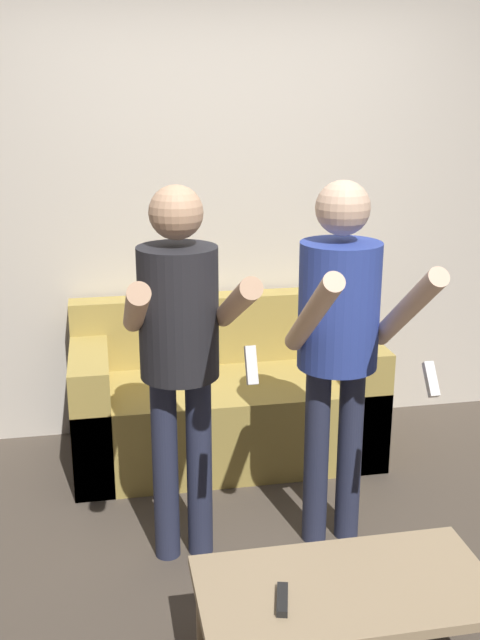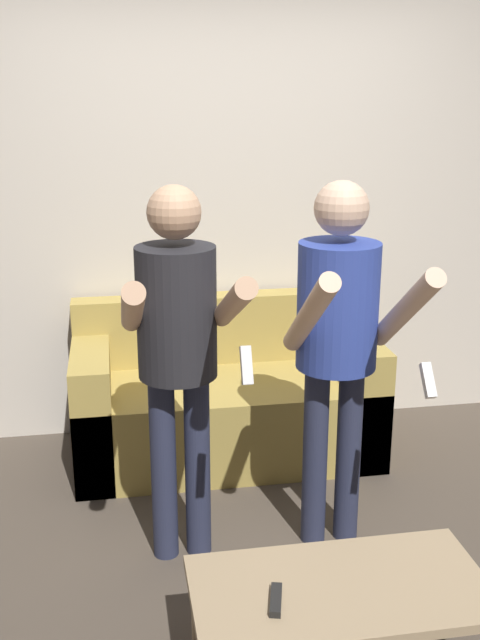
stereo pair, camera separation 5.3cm
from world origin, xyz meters
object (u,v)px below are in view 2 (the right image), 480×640
couch (225,402)px  person_standing_left (178,337)px  remote_on_table (276,600)px  person_standing_right (338,327)px  coffee_table (340,595)px

couch → person_standing_left: (-0.34, -0.96, 0.71)m
couch → remote_on_table: size_ratio=10.67×
person_standing_right → coffee_table: bearing=-104.8°
person_standing_left → remote_on_table: bearing=-75.4°
remote_on_table → person_standing_right: bearing=62.5°
coffee_table → remote_on_table: size_ratio=6.55×
couch → person_standing_left: size_ratio=1.01×
person_standing_left → person_standing_right: person_standing_right is taller
couch → remote_on_table: (-0.11, -1.82, 0.08)m
couch → remote_on_table: 1.82m
coffee_table → remote_on_table: bearing=-167.8°
person_standing_left → coffee_table: size_ratio=1.61×
person_standing_left → coffee_table: (0.46, -0.81, -0.68)m
person_standing_right → remote_on_table: person_standing_right is taller
couch → person_standing_right: (0.34, -0.95, 0.72)m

